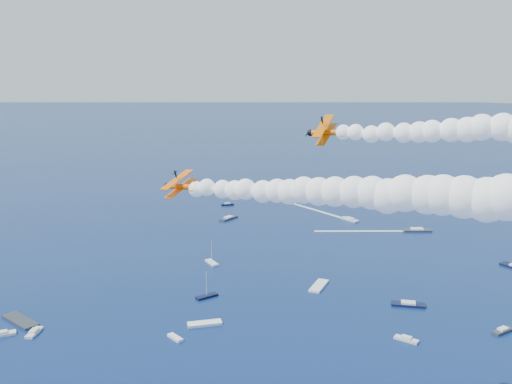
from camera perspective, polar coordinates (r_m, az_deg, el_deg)
The scene contains 6 objects.
biplane_lead at distance 109.03m, azimuth 6.86°, elevation 5.67°, with size 7.58×8.50×5.12m, color #D85D04, non-canonical shape.
biplane_trail at distance 104.06m, azimuth -7.16°, elevation 0.51°, with size 7.16×8.04×4.84m, color #FF6005, non-canonical shape.
smoke_trail_lead at distance 103.01m, azimuth 23.10°, elevation 5.63°, with size 61.02×10.03×11.15m, color white, non-canonical shape.
smoke_trail_trail at distance 88.84m, azimuth 8.55°, elevation -0.11°, with size 61.13×7.13×11.15m, color white, non-canonical shape.
spectator_boats at distance 200.14m, azimuth 6.97°, elevation -8.48°, with size 217.16×181.74×0.70m.
boat_wakes at distance 275.19m, azimuth 7.60°, elevation -2.65°, with size 66.13×43.13×0.04m.
Camera 1 is at (58.41, -63.11, 72.37)m, focal length 41.76 mm.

